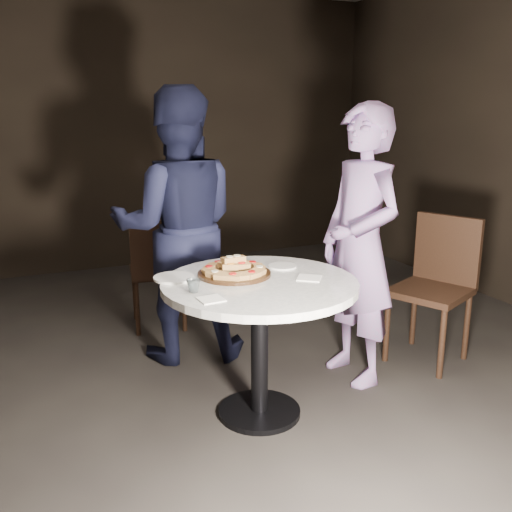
{
  "coord_description": "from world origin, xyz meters",
  "views": [
    {
      "loc": [
        -1.16,
        -2.86,
        1.76
      ],
      "look_at": [
        0.09,
        -0.06,
        0.95
      ],
      "focal_mm": 40.0,
      "sensor_mm": 36.0,
      "label": 1
    }
  ],
  "objects_px": {
    "table": "(260,307)",
    "serving_board": "(234,274)",
    "chair_far": "(158,266)",
    "chair_right": "(437,278)",
    "diner_navy": "(178,227)",
    "focaccia_pile": "(234,268)",
    "water_glass": "(194,286)",
    "diner_teal": "(360,246)"
  },
  "relations": [
    {
      "from": "table",
      "to": "serving_board",
      "type": "relative_size",
      "value": 2.69
    },
    {
      "from": "chair_far",
      "to": "chair_right",
      "type": "height_order",
      "value": "chair_right"
    },
    {
      "from": "diner_navy",
      "to": "focaccia_pile",
      "type": "bearing_deg",
      "value": 110.55
    },
    {
      "from": "chair_right",
      "to": "diner_navy",
      "type": "distance_m",
      "value": 1.86
    },
    {
      "from": "water_glass",
      "to": "diner_navy",
      "type": "xyz_separation_m",
      "value": [
        0.23,
        1.05,
        0.09
      ]
    },
    {
      "from": "focaccia_pile",
      "to": "water_glass",
      "type": "xyz_separation_m",
      "value": [
        -0.31,
        -0.2,
        -0.01
      ]
    },
    {
      "from": "chair_far",
      "to": "focaccia_pile",
      "type": "bearing_deg",
      "value": 103.52
    },
    {
      "from": "chair_far",
      "to": "diner_navy",
      "type": "bearing_deg",
      "value": 101.24
    },
    {
      "from": "serving_board",
      "to": "chair_far",
      "type": "bearing_deg",
      "value": 93.98
    },
    {
      "from": "diner_navy",
      "to": "diner_teal",
      "type": "bearing_deg",
      "value": 155.27
    },
    {
      "from": "table",
      "to": "diner_teal",
      "type": "distance_m",
      "value": 0.85
    },
    {
      "from": "serving_board",
      "to": "diner_navy",
      "type": "bearing_deg",
      "value": 95.42
    },
    {
      "from": "serving_board",
      "to": "chair_far",
      "type": "distance_m",
      "value": 1.43
    },
    {
      "from": "water_glass",
      "to": "table",
      "type": "bearing_deg",
      "value": 6.62
    },
    {
      "from": "chair_far",
      "to": "diner_teal",
      "type": "relative_size",
      "value": 0.52
    },
    {
      "from": "focaccia_pile",
      "to": "chair_far",
      "type": "xyz_separation_m",
      "value": [
        -0.1,
        1.39,
        -0.34
      ]
    },
    {
      "from": "focaccia_pile",
      "to": "chair_right",
      "type": "bearing_deg",
      "value": 3.23
    },
    {
      "from": "water_glass",
      "to": "diner_navy",
      "type": "distance_m",
      "value": 1.08
    },
    {
      "from": "table",
      "to": "diner_teal",
      "type": "xyz_separation_m",
      "value": [
        0.79,
        0.2,
        0.23
      ]
    },
    {
      "from": "serving_board",
      "to": "chair_right",
      "type": "relative_size",
      "value": 0.41
    },
    {
      "from": "chair_far",
      "to": "diner_teal",
      "type": "bearing_deg",
      "value": 135.65
    },
    {
      "from": "table",
      "to": "diner_navy",
      "type": "height_order",
      "value": "diner_navy"
    },
    {
      "from": "water_glass",
      "to": "serving_board",
      "type": "bearing_deg",
      "value": 33.23
    },
    {
      "from": "chair_right",
      "to": "water_glass",
      "type": "bearing_deg",
      "value": -105.41
    },
    {
      "from": "serving_board",
      "to": "water_glass",
      "type": "bearing_deg",
      "value": -146.77
    },
    {
      "from": "table",
      "to": "diner_teal",
      "type": "bearing_deg",
      "value": 14.27
    },
    {
      "from": "diner_navy",
      "to": "chair_far",
      "type": "bearing_deg",
      "value": -73.16
    },
    {
      "from": "serving_board",
      "to": "chair_far",
      "type": "height_order",
      "value": "chair_far"
    },
    {
      "from": "focaccia_pile",
      "to": "water_glass",
      "type": "relative_size",
      "value": 4.97
    },
    {
      "from": "focaccia_pile",
      "to": "serving_board",
      "type": "bearing_deg",
      "value": -81.44
    },
    {
      "from": "table",
      "to": "water_glass",
      "type": "distance_m",
      "value": 0.44
    },
    {
      "from": "table",
      "to": "focaccia_pile",
      "type": "distance_m",
      "value": 0.27
    },
    {
      "from": "focaccia_pile",
      "to": "chair_right",
      "type": "xyz_separation_m",
      "value": [
        1.58,
        0.09,
        -0.28
      ]
    },
    {
      "from": "chair_right",
      "to": "serving_board",
      "type": "bearing_deg",
      "value": -110.95
    },
    {
      "from": "water_glass",
      "to": "diner_teal",
      "type": "height_order",
      "value": "diner_teal"
    },
    {
      "from": "serving_board",
      "to": "water_glass",
      "type": "xyz_separation_m",
      "value": [
        -0.31,
        -0.2,
        0.03
      ]
    },
    {
      "from": "table",
      "to": "chair_far",
      "type": "relative_size",
      "value": 1.22
    },
    {
      "from": "serving_board",
      "to": "chair_right",
      "type": "distance_m",
      "value": 1.6
    },
    {
      "from": "chair_right",
      "to": "diner_navy",
      "type": "height_order",
      "value": "diner_navy"
    },
    {
      "from": "diner_teal",
      "to": "focaccia_pile",
      "type": "bearing_deg",
      "value": -90.69
    },
    {
      "from": "chair_far",
      "to": "diner_teal",
      "type": "height_order",
      "value": "diner_teal"
    },
    {
      "from": "table",
      "to": "chair_right",
      "type": "height_order",
      "value": "chair_right"
    }
  ]
}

